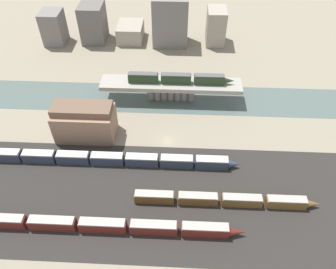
{
  "coord_description": "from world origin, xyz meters",
  "views": [
    {
      "loc": [
        3.82,
        -80.87,
        82.43
      ],
      "look_at": [
        0.0,
        0.05,
        3.21
      ],
      "focal_mm": 35.0,
      "sensor_mm": 36.0,
      "label": 1
    }
  ],
  "objects_px": {
    "train_on_bridge": "(179,79)",
    "train_yard_mid": "(225,200)",
    "train_yard_near": "(108,226)",
    "train_yard_far": "(111,159)",
    "warehouse_building": "(85,121)"
  },
  "relations": [
    {
      "from": "train_on_bridge",
      "to": "train_yard_far",
      "type": "xyz_separation_m",
      "value": [
        -21.23,
        -35.07,
        -8.03
      ]
    },
    {
      "from": "train_yard_far",
      "to": "warehouse_building",
      "type": "height_order",
      "value": "warehouse_building"
    },
    {
      "from": "train_yard_near",
      "to": "train_yard_mid",
      "type": "xyz_separation_m",
      "value": [
        32.6,
        10.13,
        -0.21
      ]
    },
    {
      "from": "train_yard_mid",
      "to": "warehouse_building",
      "type": "bearing_deg",
      "value": 150.01
    },
    {
      "from": "train_yard_near",
      "to": "train_yard_far",
      "type": "xyz_separation_m",
      "value": [
        -3.22,
        24.2,
        -0.07
      ]
    },
    {
      "from": "train_yard_far",
      "to": "warehouse_building",
      "type": "distance_m",
      "value": 17.59
    },
    {
      "from": "train_on_bridge",
      "to": "train_yard_mid",
      "type": "relative_size",
      "value": 0.75
    },
    {
      "from": "train_on_bridge",
      "to": "train_yard_near",
      "type": "distance_m",
      "value": 62.46
    },
    {
      "from": "warehouse_building",
      "to": "train_yard_far",
      "type": "bearing_deg",
      "value": -49.61
    },
    {
      "from": "train_on_bridge",
      "to": "train_yard_mid",
      "type": "xyz_separation_m",
      "value": [
        14.59,
        -49.15,
        -8.17
      ]
    },
    {
      "from": "train_yard_mid",
      "to": "train_yard_far",
      "type": "height_order",
      "value": "train_yard_far"
    },
    {
      "from": "train_on_bridge",
      "to": "train_yard_near",
      "type": "bearing_deg",
      "value": -106.9
    },
    {
      "from": "train_on_bridge",
      "to": "train_yard_mid",
      "type": "bearing_deg",
      "value": -73.46
    },
    {
      "from": "train_yard_near",
      "to": "train_yard_mid",
      "type": "relative_size",
      "value": 1.35
    },
    {
      "from": "train_on_bridge",
      "to": "warehouse_building",
      "type": "bearing_deg",
      "value": -145.58
    }
  ]
}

